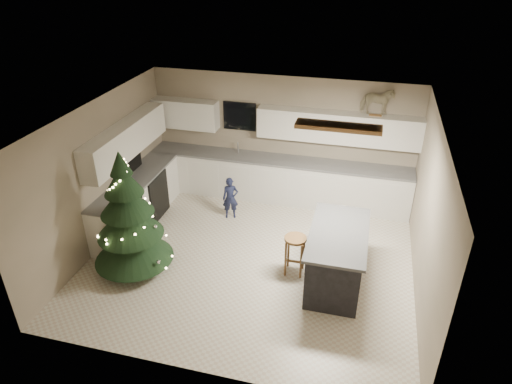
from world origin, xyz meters
TOP-DOWN VIEW (x-y plane):
  - ground_plane at (0.00, 0.00)m, footprint 5.50×5.50m
  - room_shell at (0.02, 0.00)m, footprint 5.52×5.02m
  - cabinetry at (-0.91, 1.65)m, footprint 5.50×3.20m
  - island at (1.48, -0.24)m, footprint 0.90×1.70m
  - bar_stool at (0.80, -0.18)m, footprint 0.36×0.36m
  - christmas_tree at (-1.85, -0.72)m, footprint 1.36×1.31m
  - toddler at (-0.75, 1.23)m, footprint 0.36×0.30m
  - rocking_horse at (1.83, 2.33)m, footprint 0.63×0.32m

SIDE VIEW (x-z plane):
  - ground_plane at x=0.00m, z-range 0.00..0.00m
  - toddler at x=-0.75m, z-range 0.00..0.86m
  - island at x=1.48m, z-range 0.00..0.95m
  - bar_stool at x=0.80m, z-range 0.18..0.87m
  - cabinetry at x=-0.91m, z-range -0.24..1.76m
  - christmas_tree at x=-1.85m, z-range -0.19..1.98m
  - room_shell at x=0.02m, z-range 0.44..3.05m
  - rocking_horse at x=1.83m, z-range 2.01..2.54m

